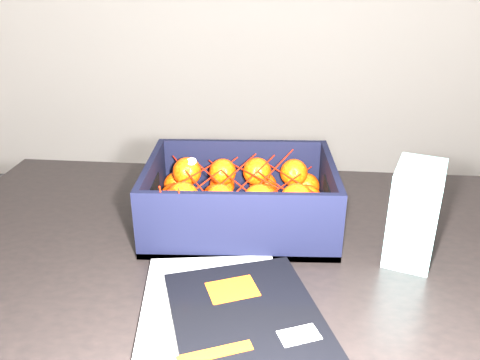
{
  "coord_description": "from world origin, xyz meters",
  "views": [
    {
      "loc": [
        0.33,
        -1.04,
        1.24
      ],
      "look_at": [
        0.3,
        -0.21,
        0.86
      ],
      "focal_mm": 36.8,
      "sensor_mm": 36.0,
      "label": 1
    }
  ],
  "objects_px": {
    "produce_crate": "(240,205)",
    "table": "(232,297)",
    "retail_carton": "(414,213)",
    "magazine_stack": "(228,315)"
  },
  "relations": [
    {
      "from": "table",
      "to": "produce_crate",
      "type": "bearing_deg",
      "value": 83.46
    },
    {
      "from": "produce_crate",
      "to": "table",
      "type": "bearing_deg",
      "value": -96.54
    },
    {
      "from": "table",
      "to": "retail_carton",
      "type": "relative_size",
      "value": 7.26
    },
    {
      "from": "magazine_stack",
      "to": "retail_carton",
      "type": "height_order",
      "value": "retail_carton"
    },
    {
      "from": "retail_carton",
      "to": "produce_crate",
      "type": "bearing_deg",
      "value": -176.84
    },
    {
      "from": "produce_crate",
      "to": "retail_carton",
      "type": "bearing_deg",
      "value": -19.34
    },
    {
      "from": "retail_carton",
      "to": "magazine_stack",
      "type": "bearing_deg",
      "value": -127.2
    },
    {
      "from": "magazine_stack",
      "to": "table",
      "type": "bearing_deg",
      "value": 90.6
    },
    {
      "from": "magazine_stack",
      "to": "produce_crate",
      "type": "relative_size",
      "value": 0.95
    },
    {
      "from": "table",
      "to": "retail_carton",
      "type": "height_order",
      "value": "retail_carton"
    }
  ]
}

